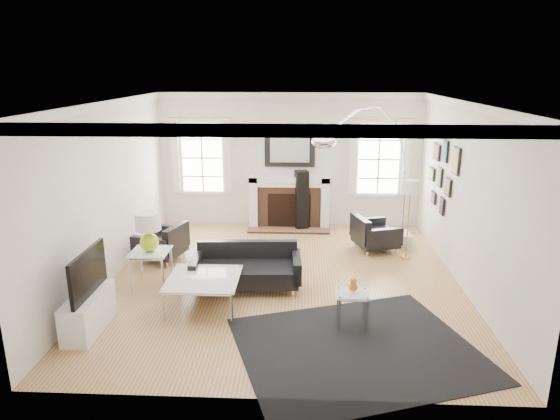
# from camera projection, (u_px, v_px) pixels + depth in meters

# --- Properties ---
(floor) EXTENTS (6.00, 6.00, 0.00)m
(floor) POSITION_uv_depth(u_px,v_px,m) (284.00, 280.00, 8.00)
(floor) COLOR #9B6441
(floor) RESTS_ON ground
(back_wall) EXTENTS (5.50, 0.04, 2.80)m
(back_wall) POSITION_uv_depth(u_px,v_px,m) (290.00, 160.00, 10.50)
(back_wall) COLOR silver
(back_wall) RESTS_ON floor
(front_wall) EXTENTS (5.50, 0.04, 2.80)m
(front_wall) POSITION_uv_depth(u_px,v_px,m) (272.00, 273.00, 4.73)
(front_wall) COLOR silver
(front_wall) RESTS_ON floor
(left_wall) EXTENTS (0.04, 6.00, 2.80)m
(left_wall) POSITION_uv_depth(u_px,v_px,m) (108.00, 193.00, 7.74)
(left_wall) COLOR silver
(left_wall) RESTS_ON floor
(right_wall) EXTENTS (0.04, 6.00, 2.80)m
(right_wall) POSITION_uv_depth(u_px,v_px,m) (467.00, 197.00, 7.49)
(right_wall) COLOR silver
(right_wall) RESTS_ON floor
(ceiling) EXTENTS (5.50, 6.00, 0.02)m
(ceiling) POSITION_uv_depth(u_px,v_px,m) (284.00, 102.00, 7.23)
(ceiling) COLOR white
(ceiling) RESTS_ON back_wall
(crown_molding) EXTENTS (5.50, 6.00, 0.12)m
(crown_molding) POSITION_uv_depth(u_px,v_px,m) (284.00, 106.00, 7.25)
(crown_molding) COLOR white
(crown_molding) RESTS_ON back_wall
(fireplace) EXTENTS (1.70, 0.69, 1.11)m
(fireplace) POSITION_uv_depth(u_px,v_px,m) (289.00, 202.00, 10.53)
(fireplace) COLOR white
(fireplace) RESTS_ON floor
(mantel_mirror) EXTENTS (1.05, 0.07, 0.75)m
(mantel_mirror) POSITION_uv_depth(u_px,v_px,m) (290.00, 149.00, 10.38)
(mantel_mirror) COLOR black
(mantel_mirror) RESTS_ON back_wall
(window_left) EXTENTS (1.24, 0.15, 1.62)m
(window_left) POSITION_uv_depth(u_px,v_px,m) (202.00, 157.00, 10.51)
(window_left) COLOR white
(window_left) RESTS_ON back_wall
(window_right) EXTENTS (1.24, 0.15, 1.62)m
(window_right) POSITION_uv_depth(u_px,v_px,m) (379.00, 159.00, 10.35)
(window_right) COLOR white
(window_right) RESTS_ON back_wall
(gallery_wall) EXTENTS (0.04, 1.73, 1.29)m
(gallery_wall) POSITION_uv_depth(u_px,v_px,m) (443.00, 172.00, 8.70)
(gallery_wall) COLOR black
(gallery_wall) RESTS_ON right_wall
(tv_unit) EXTENTS (0.35, 1.00, 1.09)m
(tv_unit) POSITION_uv_depth(u_px,v_px,m) (89.00, 307.00, 6.39)
(tv_unit) COLOR white
(tv_unit) RESTS_ON floor
(area_rug) EXTENTS (3.36, 3.07, 0.01)m
(area_rug) POSITION_uv_depth(u_px,v_px,m) (357.00, 349.00, 6.02)
(area_rug) COLOR black
(area_rug) RESTS_ON floor
(sofa) EXTENTS (1.70, 0.85, 0.54)m
(sofa) POSITION_uv_depth(u_px,v_px,m) (247.00, 269.00, 7.69)
(sofa) COLOR black
(sofa) RESTS_ON floor
(armchair_left) EXTENTS (0.92, 0.98, 0.55)m
(armchair_left) POSITION_uv_depth(u_px,v_px,m) (164.00, 244.00, 8.75)
(armchair_left) COLOR black
(armchair_left) RESTS_ON floor
(armchair_right) EXTENTS (0.92, 0.98, 0.54)m
(armchair_right) POSITION_uv_depth(u_px,v_px,m) (373.00, 235.00, 9.23)
(armchair_right) COLOR black
(armchair_right) RESTS_ON floor
(coffee_table) EXTENTS (0.99, 0.99, 0.44)m
(coffee_table) POSITION_uv_depth(u_px,v_px,m) (204.00, 280.00, 6.99)
(coffee_table) COLOR silver
(coffee_table) RESTS_ON floor
(side_table_left) EXTENTS (0.56, 0.56, 0.62)m
(side_table_left) POSITION_uv_depth(u_px,v_px,m) (151.00, 258.00, 7.53)
(side_table_left) COLOR silver
(side_table_left) RESTS_ON floor
(nesting_table) EXTENTS (0.43, 0.36, 0.47)m
(nesting_table) POSITION_uv_depth(u_px,v_px,m) (353.00, 301.00, 6.47)
(nesting_table) COLOR silver
(nesting_table) RESTS_ON floor
(gourd_lamp) EXTENTS (0.37, 0.37, 0.60)m
(gourd_lamp) POSITION_uv_depth(u_px,v_px,m) (148.00, 229.00, 7.40)
(gourd_lamp) COLOR #ACCF19
(gourd_lamp) RESTS_ON side_table_left
(orange_vase) EXTENTS (0.12, 0.12, 0.19)m
(orange_vase) POSITION_uv_depth(u_px,v_px,m) (353.00, 286.00, 6.41)
(orange_vase) COLOR #D75F1B
(orange_vase) RESTS_ON nesting_table
(arc_floor_lamp) EXTENTS (1.94, 1.80, 2.75)m
(arc_floor_lamp) POSITION_uv_depth(u_px,v_px,m) (368.00, 176.00, 8.58)
(arc_floor_lamp) COLOR white
(arc_floor_lamp) RESTS_ON floor
(stick_floor_lamp) EXTENTS (0.29, 0.29, 1.43)m
(stick_floor_lamp) POSITION_uv_depth(u_px,v_px,m) (410.00, 191.00, 8.58)
(stick_floor_lamp) COLOR #C08E42
(stick_floor_lamp) RESTS_ON floor
(speaker_tower) EXTENTS (0.31, 0.31, 1.25)m
(speaker_tower) POSITION_uv_depth(u_px,v_px,m) (301.00, 200.00, 10.36)
(speaker_tower) COLOR black
(speaker_tower) RESTS_ON floor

